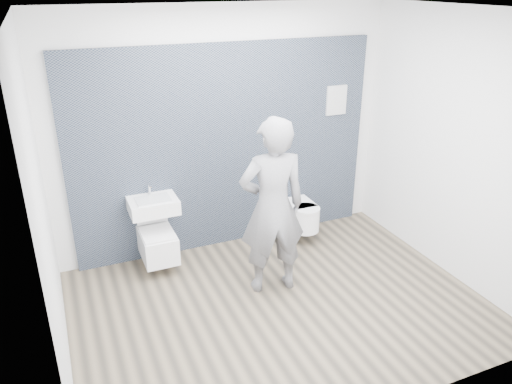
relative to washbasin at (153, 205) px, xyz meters
name	(u,v)px	position (x,y,z in m)	size (l,w,h in m)	color
ground	(279,305)	(0.95, -1.24, -0.75)	(4.00, 4.00, 0.00)	brown
room_shell	(283,139)	(0.95, -1.24, 0.99)	(4.00, 4.00, 4.00)	silver
tile_wall	(229,240)	(0.95, 0.23, -0.75)	(3.60, 0.06, 2.40)	black
washbasin	(153,205)	(0.00, 0.00, 0.00)	(0.52, 0.39, 0.39)	white
toilet_square	(158,243)	(0.00, -0.07, -0.44)	(0.37, 0.53, 0.70)	white
toilet_rounded	(302,215)	(1.80, -0.09, -0.43)	(0.33, 0.57, 0.31)	white
info_placard	(329,221)	(2.36, 0.18, -0.75)	(0.27, 0.03, 0.36)	white
visitor	(272,207)	(1.01, -0.91, 0.18)	(0.68, 0.45, 1.86)	gray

